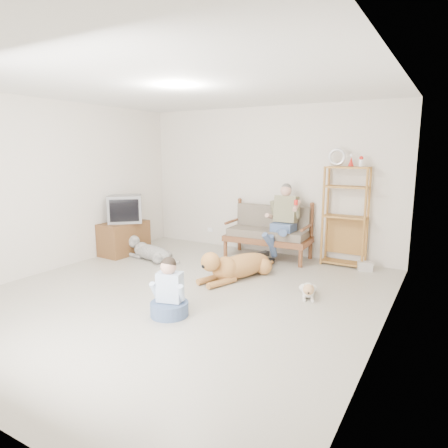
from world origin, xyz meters
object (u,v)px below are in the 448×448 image
Objects in this scene: etagere at (345,215)px; golden_retriever at (236,266)px; tv_stand at (124,238)px; loveseat at (269,231)px.

golden_retriever is (-1.22, -1.56, -0.65)m from etagere.
tv_stand is (-3.74, -1.30, -0.55)m from etagere.
golden_retriever is at bearing -128.00° from etagere.
etagere is 2.08m from golden_retriever.
loveseat is 0.79× the size of etagere.
loveseat reaches higher than golden_retriever.
loveseat reaches higher than tv_stand.
tv_stand is (-2.45, -1.15, -0.19)m from loveseat.
etagere is 2.11× the size of tv_stand.
etagere reaches higher than golden_retriever.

